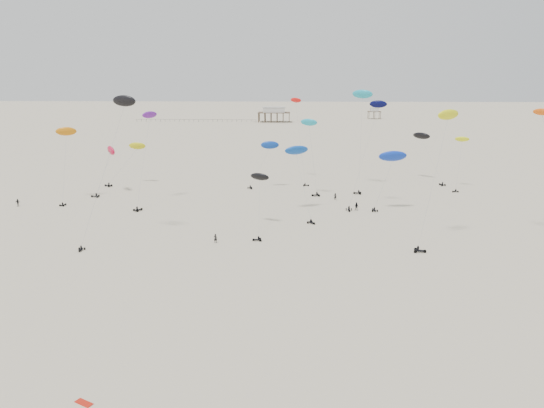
{
  "coord_description": "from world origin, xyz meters",
  "views": [
    {
      "loc": [
        3.96,
        -3.21,
        28.91
      ],
      "look_at": [
        0.0,
        88.0,
        7.0
      ],
      "focal_mm": 35.0,
      "sensor_mm": 36.0,
      "label": 1
    }
  ],
  "objects_px": {
    "pavilion_main": "(274,116)",
    "pavilion_small": "(374,114)",
    "rig_9": "(311,143)",
    "rig_0": "(119,120)",
    "spectator_0": "(216,243)",
    "rig_4": "(267,151)"
  },
  "relations": [
    {
      "from": "rig_0",
      "to": "spectator_0",
      "type": "distance_m",
      "value": 27.85
    },
    {
      "from": "pavilion_small",
      "to": "rig_0",
      "type": "height_order",
      "value": "rig_0"
    },
    {
      "from": "pavilion_small",
      "to": "rig_0",
      "type": "distance_m",
      "value": 302.95
    },
    {
      "from": "pavilion_main",
      "to": "pavilion_small",
      "type": "height_order",
      "value": "pavilion_main"
    },
    {
      "from": "pavilion_main",
      "to": "pavilion_small",
      "type": "bearing_deg",
      "value": 23.2
    },
    {
      "from": "rig_0",
      "to": "pavilion_small",
      "type": "bearing_deg",
      "value": -108.64
    },
    {
      "from": "pavilion_main",
      "to": "rig_0",
      "type": "height_order",
      "value": "rig_0"
    },
    {
      "from": "rig_9",
      "to": "rig_0",
      "type": "bearing_deg",
      "value": 122.67
    },
    {
      "from": "rig_0",
      "to": "rig_9",
      "type": "xyz_separation_m",
      "value": [
        35.31,
        36.3,
        -8.36
      ]
    },
    {
      "from": "spectator_0",
      "to": "rig_4",
      "type": "bearing_deg",
      "value": -86.12
    },
    {
      "from": "pavilion_main",
      "to": "rig_4",
      "type": "xyz_separation_m",
      "value": [
        6.56,
        -213.84,
        5.54
      ]
    },
    {
      "from": "rig_4",
      "to": "rig_9",
      "type": "height_order",
      "value": "rig_9"
    },
    {
      "from": "pavilion_small",
      "to": "rig_4",
      "type": "xyz_separation_m",
      "value": [
        -63.44,
        -243.84,
        6.28
      ]
    },
    {
      "from": "spectator_0",
      "to": "pavilion_main",
      "type": "bearing_deg",
      "value": -78.42
    },
    {
      "from": "rig_4",
      "to": "pavilion_small",
      "type": "bearing_deg",
      "value": -132.52
    },
    {
      "from": "spectator_0",
      "to": "rig_0",
      "type": "bearing_deg",
      "value": 0.31
    },
    {
      "from": "rig_0",
      "to": "rig_4",
      "type": "xyz_separation_m",
      "value": [
        23.97,
        45.66,
        -11.78
      ]
    },
    {
      "from": "pavilion_small",
      "to": "spectator_0",
      "type": "bearing_deg",
      "value": -103.46
    },
    {
      "from": "rig_4",
      "to": "spectator_0",
      "type": "relative_size",
      "value": 6.6
    },
    {
      "from": "rig_9",
      "to": "spectator_0",
      "type": "bearing_deg",
      "value": 142.52
    },
    {
      "from": "pavilion_main",
      "to": "rig_4",
      "type": "bearing_deg",
      "value": -88.24
    },
    {
      "from": "pavilion_small",
      "to": "rig_9",
      "type": "xyz_separation_m",
      "value": [
        -52.11,
        -253.21,
        9.7
      ]
    }
  ]
}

